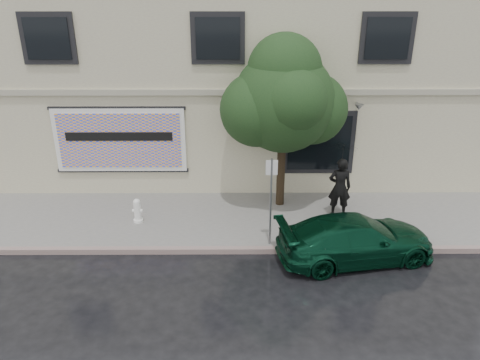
{
  "coord_description": "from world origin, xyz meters",
  "views": [
    {
      "loc": [
        0.58,
        -9.33,
        6.87
      ],
      "look_at": [
        0.64,
        2.2,
        1.84
      ],
      "focal_mm": 35.0,
      "sensor_mm": 36.0,
      "label": 1
    }
  ],
  "objects_px": {
    "car": "(356,239)",
    "pedestrian": "(340,187)",
    "street_tree": "(283,102)",
    "fire_hydrant": "(137,211)"
  },
  "relations": [
    {
      "from": "car",
      "to": "pedestrian",
      "type": "relative_size",
      "value": 2.22
    },
    {
      "from": "car",
      "to": "pedestrian",
      "type": "xyz_separation_m",
      "value": [
        -0.03,
        2.19,
        0.48
      ]
    },
    {
      "from": "street_tree",
      "to": "pedestrian",
      "type": "bearing_deg",
      "value": -24.88
    },
    {
      "from": "pedestrian",
      "to": "street_tree",
      "type": "xyz_separation_m",
      "value": [
        -1.7,
        0.79,
        2.41
      ]
    },
    {
      "from": "car",
      "to": "street_tree",
      "type": "xyz_separation_m",
      "value": [
        -1.73,
        2.97,
        2.89
      ]
    },
    {
      "from": "street_tree",
      "to": "fire_hydrant",
      "type": "xyz_separation_m",
      "value": [
        -4.32,
        -1.17,
        -2.98
      ]
    },
    {
      "from": "fire_hydrant",
      "to": "pedestrian",
      "type": "bearing_deg",
      "value": 12.19
    },
    {
      "from": "pedestrian",
      "to": "street_tree",
      "type": "bearing_deg",
      "value": -21.25
    },
    {
      "from": "fire_hydrant",
      "to": "car",
      "type": "bearing_deg",
      "value": -8.04
    },
    {
      "from": "pedestrian",
      "to": "fire_hydrant",
      "type": "xyz_separation_m",
      "value": [
        -6.03,
        -0.39,
        -0.56
      ]
    }
  ]
}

